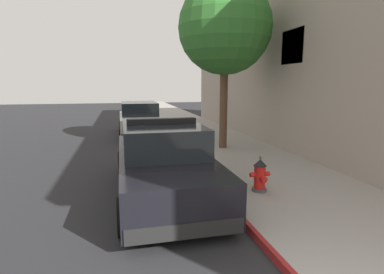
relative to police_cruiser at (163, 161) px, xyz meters
name	(u,v)px	position (x,y,z in m)	size (l,w,h in m)	color
ground_plane	(56,158)	(-3.08, 4.63, -0.84)	(33.65, 60.00, 0.20)	#232326
sidewalk_pavement	(221,145)	(2.92, 4.63, -0.68)	(3.49, 60.00, 0.13)	gray
curb_painted_edge	(176,147)	(1.13, 4.63, -0.68)	(0.08, 60.00, 0.13)	maroon
police_cruiser	(163,161)	(0.00, 0.00, 0.00)	(1.94, 4.84, 1.68)	black
parked_car_silver_ahead	(140,119)	(0.02, 8.37, 0.00)	(1.94, 4.84, 1.56)	#B2B5BA
fire_hydrant	(260,175)	(2.00, -0.64, -0.26)	(0.44, 0.40, 0.76)	#4C4C51
street_tree	(225,28)	(2.74, 3.94, 3.56)	(3.21, 3.21, 5.80)	brown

